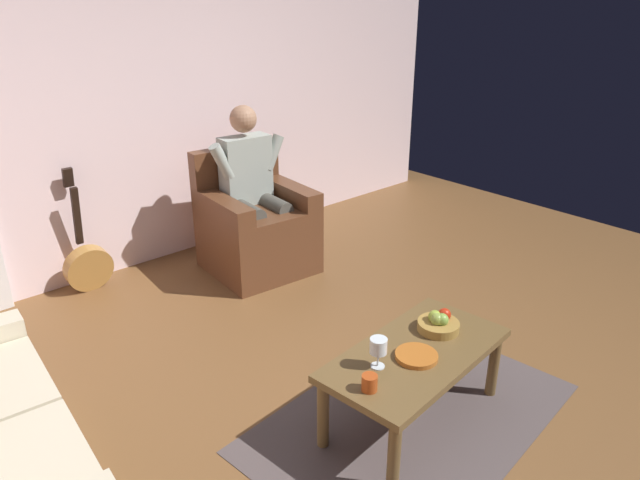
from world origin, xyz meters
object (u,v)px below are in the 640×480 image
Objects in this scene: person_seated at (253,184)px; candle_jar at (370,383)px; armchair at (255,228)px; decorative_dish at (416,356)px; coffee_table at (416,361)px; guitar at (88,264)px; wine_glass_near at (378,348)px; fruit_bowl at (439,323)px.

person_seated is 16.61× the size of candle_jar.
armchair is 2.29m from candle_jar.
decorative_dish is (0.53, 2.09, -0.28)m from person_seated.
guitar is at bearing -75.07° from coffee_table.
decorative_dish is 2.72× the size of candle_jar.
wine_glass_near reaches higher than coffee_table.
candle_jar is at bearing 72.11° from person_seated.
person_seated is 2.31m from candle_jar.
coffee_table is 0.27m from fruit_bowl.
person_seated reaches higher than coffee_table.
candle_jar is at bearing 96.12° from guitar.
decorative_dish is at bearing 80.70° from person_seated.
fruit_bowl is at bearing -167.99° from coffee_table.
person_seated reaches higher than wine_glass_near.
armchair is at bearing -103.26° from coffee_table.
person_seated is (-0.00, -0.00, 0.37)m from armchair.
decorative_dish is at bearing 158.13° from wine_glass_near.
coffee_table is at bearing -140.77° from decorative_dish.
decorative_dish is at bearing 80.68° from armchair.
coffee_table is (0.48, 2.05, -0.35)m from person_seated.
coffee_table is 0.30m from wine_glass_near.
armchair is 4.27× the size of fruit_bowl.
decorative_dish is (0.53, 2.09, 0.09)m from armchair.
wine_glass_near is at bearing -21.87° from decorative_dish.
guitar reaches higher than fruit_bowl.
armchair is at bearing -109.91° from wine_glass_near.
wine_glass_near is at bearing 99.90° from guitar.
candle_jar is at bearing 72.09° from armchair.
coffee_table is 1.16× the size of guitar.
armchair is at bearing 155.56° from guitar.
candle_jar reaches higher than coffee_table.
fruit_bowl is (-0.49, -0.01, -0.07)m from wine_glass_near.
fruit_bowl is at bearing 88.15° from armchair.
candle_jar is at bearing 31.42° from wine_glass_near.
wine_glass_near is (0.73, 2.01, 0.19)m from armchair.
guitar is at bearing -76.27° from decorative_dish.
coffee_table is 2.68m from guitar.
guitar reaches higher than decorative_dish.
wine_glass_near is 0.20m from candle_jar.
candle_jar is (0.65, 0.11, -0.00)m from fruit_bowl.
fruit_bowl is 1.05× the size of decorative_dish.
person_seated is at bearing -103.25° from coffee_table.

